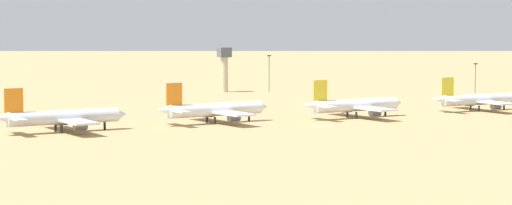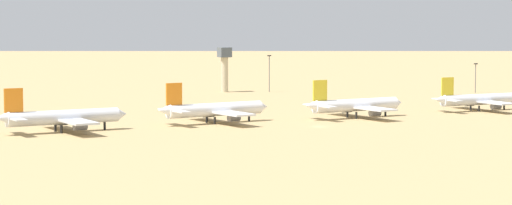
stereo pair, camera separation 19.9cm
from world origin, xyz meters
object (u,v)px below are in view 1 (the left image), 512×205
parked_jet_yellow_4 (355,105)px  light_pole_mid (269,71)px  control_tower (224,65)px  light_pole_west (475,75)px  parked_jet_orange_2 (62,117)px  parked_jet_yellow_5 (477,100)px  parked_jet_orange_3 (214,110)px

parked_jet_yellow_4 → light_pole_mid: size_ratio=2.42×
parked_jet_yellow_4 → control_tower: 128.10m
control_tower → light_pole_west: bearing=-26.7°
light_pole_west → light_pole_mid: 91.41m
parked_jet_orange_2 → parked_jet_yellow_4: 99.39m
parked_jet_yellow_5 → light_pole_mid: (-27.88, 116.01, 5.38)m
parked_jet_orange_3 → light_pole_west: bearing=16.9°
parked_jet_yellow_4 → control_tower: size_ratio=2.00×
parked_jet_orange_3 → parked_jet_yellow_4: parked_jet_orange_3 is taller
parked_jet_orange_2 → light_pole_west: size_ratio=3.12×
light_pole_mid → parked_jet_orange_2: bearing=-135.6°
parked_jet_orange_2 → light_pole_mid: size_ratio=2.48×
parked_jet_orange_3 → light_pole_west: parked_jet_orange_3 is taller
parked_jet_orange_2 → control_tower: bearing=44.7°
parked_jet_yellow_4 → control_tower: bearing=80.2°
parked_jet_yellow_5 → light_pole_west: light_pole_west is taller
parked_jet_orange_2 → parked_jet_yellow_5: 152.49m
control_tower → parked_jet_orange_3: bearing=-114.2°
parked_jet_orange_3 → control_tower: bearing=57.2°
parked_jet_orange_2 → light_pole_west: parked_jet_orange_2 is taller
control_tower → light_pole_west: 111.38m
parked_jet_yellow_5 → light_pole_west: (52.95, 73.36, 3.63)m
parked_jet_orange_2 → parked_jet_yellow_5: size_ratio=1.08×
parked_jet_orange_3 → light_pole_west: (155.24, 74.31, 3.32)m
parked_jet_orange_3 → light_pole_mid: size_ratio=2.46×
parked_jet_yellow_5 → control_tower: (-46.50, 123.33, 7.97)m
parked_jet_yellow_5 → light_pole_west: size_ratio=2.88×
parked_jet_yellow_4 → parked_jet_yellow_5: (52.99, 4.37, -0.24)m
control_tower → light_pole_mid: 20.18m
parked_jet_orange_2 → parked_jet_orange_3: bearing=-0.3°
parked_jet_yellow_4 → parked_jet_yellow_5: parked_jet_yellow_4 is taller
parked_jet_yellow_4 → light_pole_mid: 123.08m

